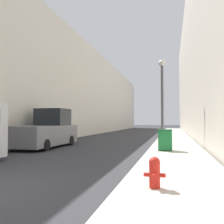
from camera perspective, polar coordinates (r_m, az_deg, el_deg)
The scene contains 6 objects.
sidewalk_right at distance 22.46m, azimuth 14.10°, elevation -5.97°, with size 2.83×60.00×0.14m.
building_left_glass at distance 34.15m, azimuth -12.81°, elevation 3.96°, with size 12.00×60.00×10.37m.
fire_hydrant at distance 5.73m, azimuth 9.71°, elevation -13.28°, with size 0.48×0.36×0.68m.
trash_bin at distance 12.84m, azimuth 12.06°, elevation -6.20°, with size 0.70×0.62×1.06m.
lamppost at distance 16.16m, azimuth 11.41°, elevation 3.70°, with size 0.42×0.42×5.39m.
pickup_truck at distance 16.00m, azimuth -14.60°, elevation -4.29°, with size 2.09×5.42×2.41m.
Camera 1 is at (4.96, -4.40, 1.61)m, focal length 40.00 mm.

